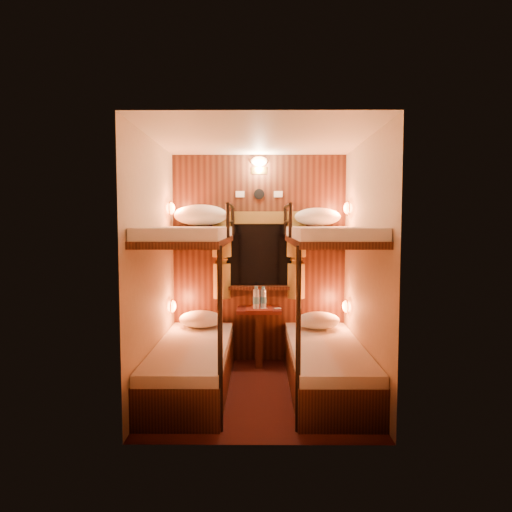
{
  "coord_description": "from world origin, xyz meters",
  "views": [
    {
      "loc": [
        -0.0,
        -4.27,
        1.62
      ],
      "look_at": [
        -0.03,
        0.15,
        1.3
      ],
      "focal_mm": 32.0,
      "sensor_mm": 36.0,
      "label": 1
    }
  ],
  "objects_px": {
    "table": "(259,329)",
    "bottle_right": "(263,299)",
    "bunk_left": "(192,333)",
    "bunk_right": "(326,333)",
    "bottle_left": "(256,299)"
  },
  "relations": [
    {
      "from": "table",
      "to": "bunk_right",
      "type": "bearing_deg",
      "value": -50.33
    },
    {
      "from": "table",
      "to": "bottle_left",
      "type": "bearing_deg",
      "value": -132.53
    },
    {
      "from": "table",
      "to": "bottle_right",
      "type": "distance_m",
      "value": 0.35
    },
    {
      "from": "bottle_left",
      "to": "bottle_right",
      "type": "height_order",
      "value": "bottle_left"
    },
    {
      "from": "bunk_left",
      "to": "bunk_right",
      "type": "xyz_separation_m",
      "value": [
        1.3,
        0.0,
        0.0
      ]
    },
    {
      "from": "bunk_left",
      "to": "bunk_right",
      "type": "bearing_deg",
      "value": 0.0
    },
    {
      "from": "bunk_left",
      "to": "bunk_right",
      "type": "distance_m",
      "value": 1.3
    },
    {
      "from": "bunk_right",
      "to": "bottle_right",
      "type": "bearing_deg",
      "value": 127.08
    },
    {
      "from": "table",
      "to": "bottle_right",
      "type": "bearing_deg",
      "value": 13.92
    },
    {
      "from": "bunk_left",
      "to": "bottle_right",
      "type": "height_order",
      "value": "bunk_left"
    },
    {
      "from": "table",
      "to": "bottle_right",
      "type": "height_order",
      "value": "bottle_right"
    },
    {
      "from": "bunk_left",
      "to": "bunk_right",
      "type": "height_order",
      "value": "same"
    },
    {
      "from": "bottle_left",
      "to": "bottle_right",
      "type": "xyz_separation_m",
      "value": [
        0.08,
        0.05,
        -0.0
      ]
    },
    {
      "from": "bunk_right",
      "to": "table",
      "type": "distance_m",
      "value": 1.02
    },
    {
      "from": "bunk_right",
      "to": "bottle_right",
      "type": "height_order",
      "value": "bunk_right"
    }
  ]
}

